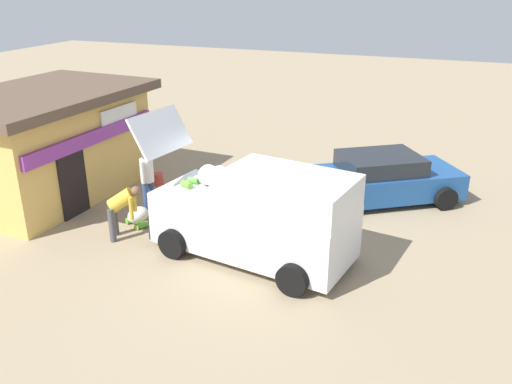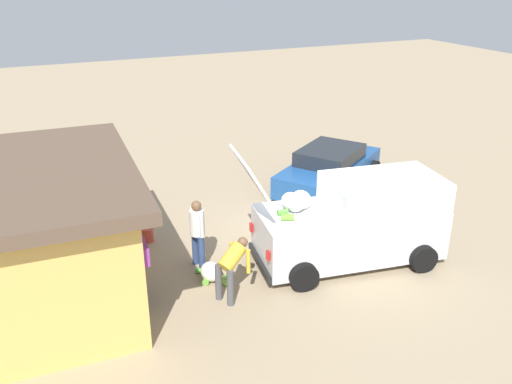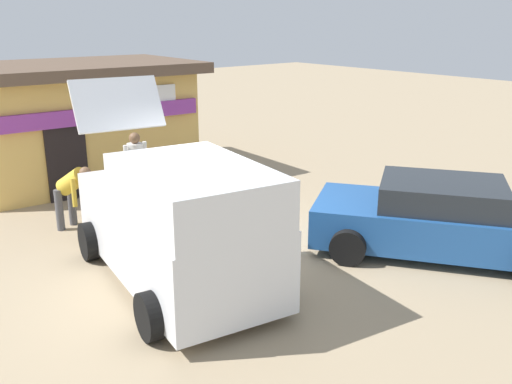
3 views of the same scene
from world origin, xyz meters
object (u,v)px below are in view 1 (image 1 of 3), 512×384
delivery_van (259,215)px  unloaded_banana_pile (139,216)px  customer_bending (121,206)px  parked_sedan (379,179)px  paint_bucket (158,179)px  vendor_standing (147,177)px  storefront_bar (47,142)px

delivery_van → unloaded_banana_pile: bearing=81.1°
delivery_van → customer_bending: bearing=95.5°
customer_bending → unloaded_banana_pile: size_ratio=1.36×
delivery_van → parked_sedan: delivery_van is taller
unloaded_banana_pile → paint_bucket: (2.38, 0.87, 0.01)m
delivery_van → parked_sedan: size_ratio=1.10×
vendor_standing → unloaded_banana_pile: vendor_standing is taller
parked_sedan → vendor_standing: bearing=118.9°
storefront_bar → customer_bending: size_ratio=4.53×
storefront_bar → vendor_standing: size_ratio=3.47×
unloaded_banana_pile → parked_sedan: bearing=-55.6°
unloaded_banana_pile → delivery_van: bearing=-98.9°
parked_sedan → unloaded_banana_pile: 6.42m
delivery_van → vendor_standing: size_ratio=2.98×
storefront_bar → parked_sedan: storefront_bar is taller
storefront_bar → paint_bucket: bearing=-56.9°
paint_bucket → customer_bending: bearing=-162.6°
parked_sedan → paint_bucket: size_ratio=12.26×
vendor_standing → paint_bucket: (1.73, 0.79, -0.79)m
paint_bucket → delivery_van: bearing=-124.2°
parked_sedan → paint_bucket: (-1.24, 6.16, -0.43)m
vendor_standing → unloaded_banana_pile: (-0.65, -0.08, -0.80)m
delivery_van → vendor_standing: 3.70m
unloaded_banana_pile → paint_bucket: size_ratio=2.55×
delivery_van → customer_bending: delivery_van is taller
vendor_standing → customer_bending: bearing=-171.4°
unloaded_banana_pile → customer_bending: bearing=-170.3°
storefront_bar → delivery_van: 6.87m
vendor_standing → customer_bending: vendor_standing is taller
unloaded_banana_pile → paint_bucket: bearing=20.1°
delivery_van → unloaded_banana_pile: size_ratio=5.29×
vendor_standing → customer_bending: size_ratio=1.30×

